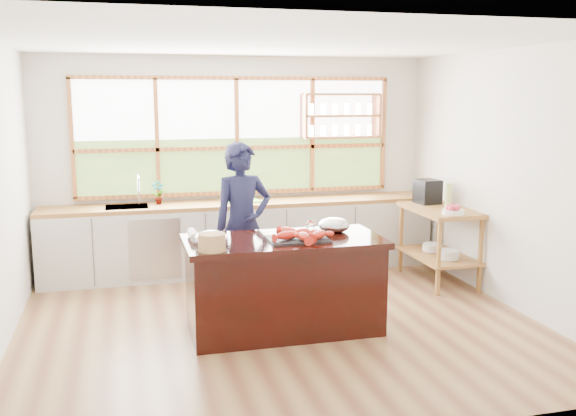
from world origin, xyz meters
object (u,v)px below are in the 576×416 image
object	(u,v)px
island	(284,284)
cook	(243,225)
wicker_basket	(212,242)
espresso_machine	(428,192)

from	to	relation	value
island	cook	bearing A→B (deg)	105.28
cook	wicker_basket	xyz separation A→B (m)	(-0.49, -1.15, 0.10)
island	wicker_basket	distance (m)	0.94
cook	espresso_machine	world-z (taller)	cook
island	espresso_machine	world-z (taller)	espresso_machine
wicker_basket	espresso_machine	bearing A→B (deg)	30.96
espresso_machine	wicker_basket	size ratio (longest dim) A/B	1.25
espresso_machine	island	bearing A→B (deg)	-153.45
espresso_machine	wicker_basket	world-z (taller)	espresso_machine
cook	wicker_basket	world-z (taller)	cook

